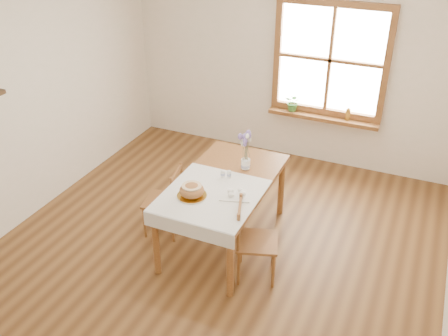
{
  "coord_description": "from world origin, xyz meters",
  "views": [
    {
      "loc": [
        1.76,
        -3.66,
        3.37
      ],
      "look_at": [
        0.0,
        0.3,
        0.9
      ],
      "focal_mm": 40.0,
      "sensor_mm": 36.0,
      "label": 1
    }
  ],
  "objects_px": {
    "chair_right": "(257,241)",
    "bread_plate": "(192,196)",
    "flower_vase": "(246,164)",
    "dining_table": "(224,188)",
    "chair_left": "(163,200)"
  },
  "relations": [
    {
      "from": "chair_right",
      "to": "bread_plate",
      "type": "relative_size",
      "value": 2.96
    },
    {
      "from": "bread_plate",
      "to": "flower_vase",
      "type": "relative_size",
      "value": 2.6
    },
    {
      "from": "chair_right",
      "to": "bread_plate",
      "type": "bearing_deg",
      "value": 74.57
    },
    {
      "from": "bread_plate",
      "to": "chair_right",
      "type": "bearing_deg",
      "value": 3.04
    },
    {
      "from": "chair_right",
      "to": "dining_table",
      "type": "bearing_deg",
      "value": 35.79
    },
    {
      "from": "bread_plate",
      "to": "flower_vase",
      "type": "distance_m",
      "value": 0.77
    },
    {
      "from": "bread_plate",
      "to": "flower_vase",
      "type": "bearing_deg",
      "value": 69.64
    },
    {
      "from": "chair_right",
      "to": "flower_vase",
      "type": "height_order",
      "value": "flower_vase"
    },
    {
      "from": "chair_left",
      "to": "bread_plate",
      "type": "height_order",
      "value": "chair_left"
    },
    {
      "from": "dining_table",
      "to": "chair_left",
      "type": "distance_m",
      "value": 0.73
    },
    {
      "from": "dining_table",
      "to": "bread_plate",
      "type": "distance_m",
      "value": 0.45
    },
    {
      "from": "chair_left",
      "to": "flower_vase",
      "type": "bearing_deg",
      "value": 107.87
    },
    {
      "from": "dining_table",
      "to": "flower_vase",
      "type": "relative_size",
      "value": 14.9
    },
    {
      "from": "chair_left",
      "to": "chair_right",
      "type": "distance_m",
      "value": 1.22
    },
    {
      "from": "chair_left",
      "to": "flower_vase",
      "type": "relative_size",
      "value": 7.51
    }
  ]
}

